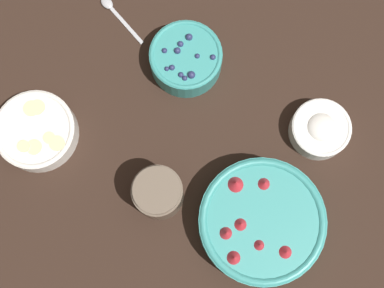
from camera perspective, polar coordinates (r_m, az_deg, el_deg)
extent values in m
plane|color=black|center=(1.11, 0.65, -1.07)|extent=(4.00, 4.00, 0.00)
cylinder|color=teal|center=(1.06, 7.33, -8.26)|extent=(0.24, 0.24, 0.07)
torus|color=teal|center=(1.03, 7.55, -8.15)|extent=(0.24, 0.24, 0.02)
cylinder|color=red|center=(1.04, 7.47, -8.19)|extent=(0.19, 0.19, 0.02)
cone|color=red|center=(1.02, 7.72, -4.19)|extent=(0.03, 0.03, 0.02)
cone|color=red|center=(1.02, 7.21, -10.65)|extent=(0.03, 0.03, 0.02)
cone|color=red|center=(1.01, 3.66, -9.46)|extent=(0.04, 0.04, 0.03)
cone|color=red|center=(1.02, 4.77, -4.11)|extent=(0.05, 0.05, 0.03)
cone|color=red|center=(1.01, 4.50, -12.01)|extent=(0.03, 0.03, 0.03)
cone|color=red|center=(1.01, 5.22, -8.53)|extent=(0.04, 0.04, 0.02)
cone|color=red|center=(1.02, 4.79, -4.22)|extent=(0.04, 0.04, 0.03)
cone|color=red|center=(1.02, 9.98, -11.29)|extent=(0.04, 0.04, 0.02)
cylinder|color=teal|center=(1.13, -0.65, 9.00)|extent=(0.15, 0.15, 0.06)
torus|color=teal|center=(1.11, -0.67, 9.50)|extent=(0.15, 0.15, 0.01)
cylinder|color=navy|center=(1.11, -0.66, 9.33)|extent=(0.12, 0.12, 0.02)
sphere|color=navy|center=(1.09, -0.06, 7.39)|extent=(0.02, 0.02, 0.02)
sphere|color=navy|center=(1.09, -1.20, 7.39)|extent=(0.01, 0.01, 0.01)
sphere|color=navy|center=(1.09, -2.70, 8.01)|extent=(0.01, 0.01, 0.01)
sphere|color=navy|center=(1.09, -0.78, 7.03)|extent=(0.01, 0.01, 0.01)
sphere|color=navy|center=(1.10, 0.56, 9.36)|extent=(0.01, 0.01, 0.01)
sphere|color=navy|center=(1.11, -2.95, 9.91)|extent=(0.01, 0.01, 0.01)
sphere|color=navy|center=(1.10, 2.24, 9.23)|extent=(0.01, 0.01, 0.01)
sphere|color=navy|center=(1.11, -1.57, 9.92)|extent=(0.01, 0.01, 0.01)
sphere|color=navy|center=(1.11, -1.24, 10.62)|extent=(0.01, 0.01, 0.01)
sphere|color=navy|center=(1.09, -2.15, 8.15)|extent=(0.01, 0.01, 0.01)
sphere|color=navy|center=(1.12, -0.32, 11.33)|extent=(0.01, 0.01, 0.01)
cylinder|color=white|center=(1.14, -16.20, 1.27)|extent=(0.16, 0.16, 0.05)
torus|color=white|center=(1.12, -16.49, 1.50)|extent=(0.16, 0.16, 0.01)
cylinder|color=beige|center=(1.12, -16.39, 1.42)|extent=(0.13, 0.13, 0.01)
cylinder|color=beige|center=(1.11, -16.48, -0.32)|extent=(0.03, 0.03, 0.00)
cylinder|color=beige|center=(1.10, -14.18, 0.07)|extent=(0.03, 0.03, 0.01)
cylinder|color=beige|center=(1.12, -16.17, 3.78)|extent=(0.03, 0.03, 0.01)
cylinder|color=beige|center=(1.10, -14.98, 0.65)|extent=(0.02, 0.02, 0.00)
cylinder|color=beige|center=(1.13, -16.74, 3.65)|extent=(0.03, 0.03, 0.00)
cylinder|color=beige|center=(1.11, -17.52, -0.24)|extent=(0.02, 0.02, 0.01)
cylinder|color=white|center=(1.12, 13.44, 1.49)|extent=(0.12, 0.12, 0.04)
torus|color=white|center=(1.11, 13.68, 1.73)|extent=(0.12, 0.12, 0.01)
cylinder|color=white|center=(1.11, 13.60, 1.65)|extent=(0.10, 0.10, 0.01)
ellipsoid|color=white|center=(1.11, 13.68, 1.73)|extent=(0.06, 0.06, 0.03)
cylinder|color=brown|center=(1.05, -3.61, -5.29)|extent=(0.10, 0.10, 0.10)
cylinder|color=#512D1E|center=(1.05, -3.58, -5.34)|extent=(0.08, 0.08, 0.07)
cylinder|color=brown|center=(0.99, -3.80, -4.93)|extent=(0.09, 0.09, 0.01)
cube|color=#B2B2B7|center=(1.20, -7.02, 12.48)|extent=(0.11, 0.01, 0.01)
ellipsoid|color=#B2B2B7|center=(1.22, -9.07, 14.64)|extent=(0.03, 0.02, 0.01)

